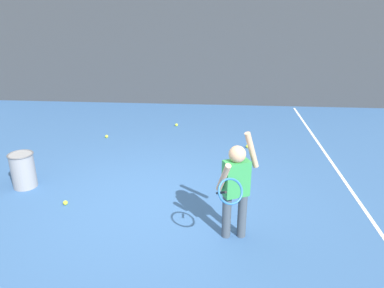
{
  "coord_description": "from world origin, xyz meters",
  "views": [
    {
      "loc": [
        0.99,
        -4.47,
        2.68
      ],
      "look_at": [
        0.6,
        0.26,
        0.85
      ],
      "focal_mm": 33.49,
      "sensor_mm": 36.0,
      "label": 1
    }
  ],
  "objects_px": {
    "tennis_ball_0": "(176,125)",
    "tennis_ball_3": "(65,203)",
    "tennis_player": "(236,185)",
    "ball_hopper": "(23,170)",
    "tennis_ball_2": "(107,136)",
    "tennis_ball_1": "(247,146)"
  },
  "relations": [
    {
      "from": "tennis_player",
      "to": "tennis_ball_2",
      "type": "distance_m",
      "value": 4.35
    },
    {
      "from": "tennis_ball_1",
      "to": "tennis_ball_0",
      "type": "bearing_deg",
      "value": 141.44
    },
    {
      "from": "ball_hopper",
      "to": "tennis_player",
      "type": "bearing_deg",
      "value": -18.23
    },
    {
      "from": "tennis_player",
      "to": "ball_hopper",
      "type": "distance_m",
      "value": 3.46
    },
    {
      "from": "tennis_ball_0",
      "to": "ball_hopper",
      "type": "bearing_deg",
      "value": -121.84
    },
    {
      "from": "ball_hopper",
      "to": "tennis_ball_0",
      "type": "xyz_separation_m",
      "value": [
        2.01,
        3.24,
        -0.26
      ]
    },
    {
      "from": "tennis_player",
      "to": "tennis_ball_3",
      "type": "xyz_separation_m",
      "value": [
        -2.39,
        0.57,
        -0.69
      ]
    },
    {
      "from": "tennis_ball_1",
      "to": "tennis_ball_3",
      "type": "relative_size",
      "value": 1.0
    },
    {
      "from": "tennis_ball_3",
      "to": "tennis_ball_1",
      "type": "bearing_deg",
      "value": 41.77
    },
    {
      "from": "tennis_ball_1",
      "to": "tennis_ball_2",
      "type": "relative_size",
      "value": 1.0
    },
    {
      "from": "ball_hopper",
      "to": "tennis_ball_3",
      "type": "relative_size",
      "value": 8.52
    },
    {
      "from": "tennis_ball_1",
      "to": "tennis_ball_2",
      "type": "distance_m",
      "value": 3.04
    },
    {
      "from": "tennis_ball_0",
      "to": "tennis_ball_2",
      "type": "bearing_deg",
      "value": -146.54
    },
    {
      "from": "tennis_ball_3",
      "to": "tennis_ball_0",
      "type": "bearing_deg",
      "value": 72.9
    },
    {
      "from": "ball_hopper",
      "to": "tennis_ball_2",
      "type": "height_order",
      "value": "ball_hopper"
    },
    {
      "from": "ball_hopper",
      "to": "tennis_ball_3",
      "type": "height_order",
      "value": "ball_hopper"
    },
    {
      "from": "tennis_ball_2",
      "to": "tennis_ball_3",
      "type": "distance_m",
      "value": 2.82
    },
    {
      "from": "tennis_player",
      "to": "ball_hopper",
      "type": "relative_size",
      "value": 2.4
    },
    {
      "from": "tennis_ball_2",
      "to": "tennis_ball_3",
      "type": "height_order",
      "value": "same"
    },
    {
      "from": "ball_hopper",
      "to": "tennis_ball_2",
      "type": "relative_size",
      "value": 8.52
    },
    {
      "from": "tennis_ball_0",
      "to": "tennis_ball_3",
      "type": "distance_m",
      "value": 3.91
    },
    {
      "from": "tennis_player",
      "to": "tennis_ball_1",
      "type": "height_order",
      "value": "tennis_player"
    }
  ]
}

